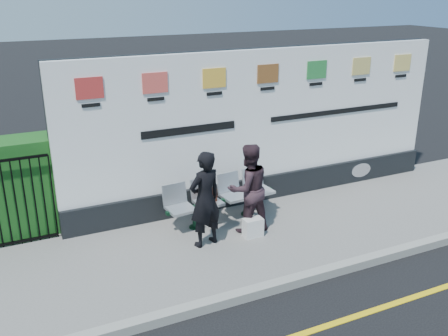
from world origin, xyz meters
name	(u,v)px	position (x,y,z in m)	size (l,w,h in m)	color
ground	(367,313)	(0.00, 0.00, 0.00)	(80.00, 80.00, 0.00)	black
pavement	(275,232)	(0.00, 2.50, 0.06)	(14.00, 3.00, 0.12)	slate
kerb	(324,273)	(0.00, 1.00, 0.07)	(14.00, 0.18, 0.14)	gray
yellow_line	(367,313)	(0.00, 0.00, 0.00)	(14.00, 0.10, 0.01)	yellow
billboard	(264,137)	(0.50, 3.85, 1.42)	(8.00, 0.30, 3.00)	black
bench	(222,209)	(-0.71, 3.22, 0.35)	(2.11, 0.55, 0.45)	silver
woman_left	(205,199)	(-1.33, 2.53, 0.94)	(0.60, 0.39, 1.64)	black
woman_right	(248,188)	(-0.45, 2.69, 0.92)	(0.78, 0.61, 1.60)	#332128
handbag_brown	(208,195)	(-0.99, 3.19, 0.69)	(0.30, 0.13, 0.23)	black
carrier_bag_white	(253,227)	(-0.48, 2.44, 0.29)	(0.33, 0.20, 0.33)	silver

